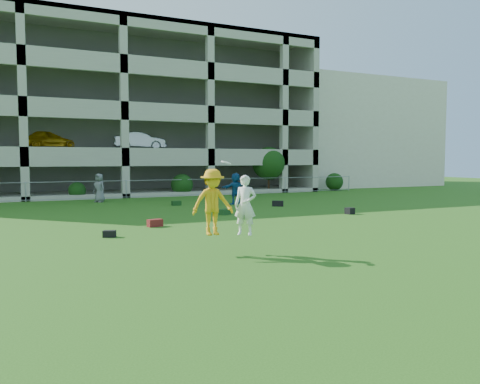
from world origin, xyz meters
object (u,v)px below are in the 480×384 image
frisbee_contest (220,203)px  bystander_d (236,189)px  crate_d (350,211)px  bystander_c (99,188)px  stucco_building (334,135)px  parking_garage (104,117)px

frisbee_contest → bystander_d: bearing=64.1°
bystander_d → crate_d: 7.21m
bystander_d → bystander_c: bearing=-41.3°
stucco_building → bystander_d: stucco_building is taller
bystander_c → bystander_d: bystander_d is taller
stucco_building → bystander_d: (-18.20, -15.77, -4.11)m
bystander_c → crate_d: (9.69, -11.17, -0.70)m
bystander_c → bystander_d: (6.82, -4.59, 0.04)m
bystander_c → frisbee_contest: size_ratio=0.85×
stucco_building → bystander_d: size_ratio=8.98×
bystander_c → parking_garage: parking_garage is taller
stucco_building → parking_garage: size_ratio=0.53×
bystander_c → parking_garage: (2.01, 10.88, 5.16)m
crate_d → frisbee_contest: frisbee_contest is taller
crate_d → frisbee_contest: (-9.01, -6.06, 1.25)m
stucco_building → bystander_c: (-25.02, -11.18, -4.15)m
bystander_d → parking_garage: parking_garage is taller
crate_d → parking_garage: 24.07m
stucco_building → parking_garage: parking_garage is taller
frisbee_contest → parking_garage: (1.33, 28.11, 4.62)m
stucco_building → bystander_c: size_ratio=9.40×
stucco_building → frisbee_contest: (-24.34, -28.41, -3.60)m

